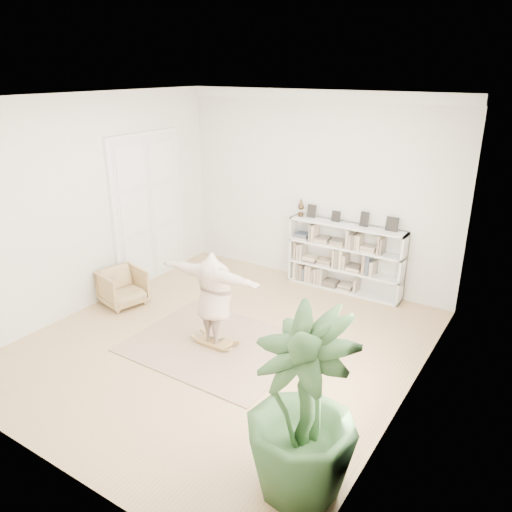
{
  "coord_description": "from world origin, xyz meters",
  "views": [
    {
      "loc": [
        4.03,
        -5.34,
        3.97
      ],
      "look_at": [
        0.34,
        0.4,
        1.37
      ],
      "focal_mm": 35.0,
      "sensor_mm": 36.0,
      "label": 1
    }
  ],
  "objects_px": {
    "armchair": "(123,287)",
    "rocker_board": "(215,341)",
    "houseplant": "(302,407)",
    "person": "(214,295)",
    "bookshelf": "(345,258)"
  },
  "relations": [
    {
      "from": "armchair",
      "to": "houseplant",
      "type": "xyz_separation_m",
      "value": [
        4.6,
        -1.99,
        0.65
      ]
    },
    {
      "from": "bookshelf",
      "to": "rocker_board",
      "type": "height_order",
      "value": "bookshelf"
    },
    {
      "from": "armchair",
      "to": "houseplant",
      "type": "bearing_deg",
      "value": -99.39
    },
    {
      "from": "bookshelf",
      "to": "houseplant",
      "type": "distance_m",
      "value": 4.94
    },
    {
      "from": "armchair",
      "to": "houseplant",
      "type": "distance_m",
      "value": 5.06
    },
    {
      "from": "houseplant",
      "to": "armchair",
      "type": "bearing_deg",
      "value": 156.58
    },
    {
      "from": "rocker_board",
      "to": "person",
      "type": "relative_size",
      "value": 0.3
    },
    {
      "from": "armchair",
      "to": "person",
      "type": "height_order",
      "value": "person"
    },
    {
      "from": "bookshelf",
      "to": "person",
      "type": "xyz_separation_m",
      "value": [
        -0.81,
        -2.94,
        0.21
      ]
    },
    {
      "from": "armchair",
      "to": "rocker_board",
      "type": "bearing_deg",
      "value": -82.57
    },
    {
      "from": "armchair",
      "to": "houseplant",
      "type": "relative_size",
      "value": 0.36
    },
    {
      "from": "armchair",
      "to": "rocker_board",
      "type": "distance_m",
      "value": 2.27
    },
    {
      "from": "armchair",
      "to": "rocker_board",
      "type": "height_order",
      "value": "armchair"
    },
    {
      "from": "houseplant",
      "to": "bookshelf",
      "type": "bearing_deg",
      "value": 108.43
    },
    {
      "from": "bookshelf",
      "to": "armchair",
      "type": "distance_m",
      "value": 4.07
    }
  ]
}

